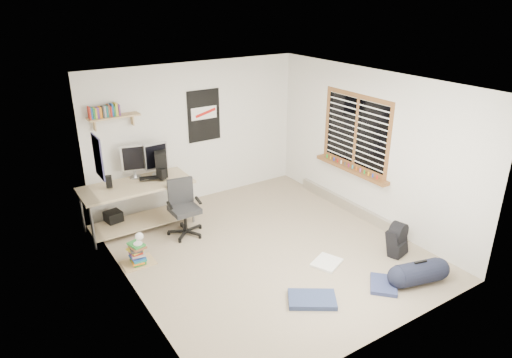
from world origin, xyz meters
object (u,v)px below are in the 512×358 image
office_chair (184,206)px  duffel_bag (419,274)px  backpack (397,242)px  book_stack (137,254)px  desk (138,207)px

office_chair → duffel_bag: 3.54m
office_chair → duffel_bag: office_chair is taller
office_chair → backpack: office_chair is taller
office_chair → book_stack: 1.07m
desk → backpack: (2.88, -2.85, -0.16)m
backpack → duffel_bag: (-0.31, -0.65, -0.06)m
duffel_bag → desk: bearing=140.9°
office_chair → backpack: size_ratio=2.22×
desk → duffel_bag: bearing=-46.3°
backpack → book_stack: 3.75m
desk → duffel_bag: (2.56, -3.50, -0.22)m
backpack → duffel_bag: 0.73m
office_chair → backpack: 3.25m
book_stack → backpack: bearing=-29.1°
desk → office_chair: 0.83m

